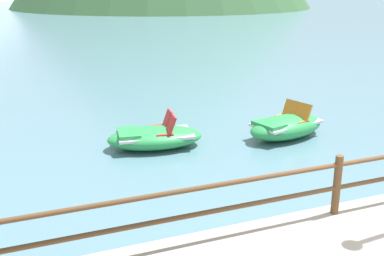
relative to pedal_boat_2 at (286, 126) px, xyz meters
The scene contains 4 objects.
ground_plane 34.04m from the pedal_boat_2, 93.37° to the left, with size 200.00×200.00×0.00m, color slate.
dock_railing 4.95m from the pedal_boat_2, 114.09° to the right, with size 23.92×0.12×0.95m.
pedal_boat_2 is the anchor object (origin of this frame).
pedal_boat_3 3.41m from the pedal_boat_2, behind, with size 2.45×1.54×0.85m.
Camera 1 is at (-4.46, -3.68, 3.82)m, focal length 43.56 mm.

